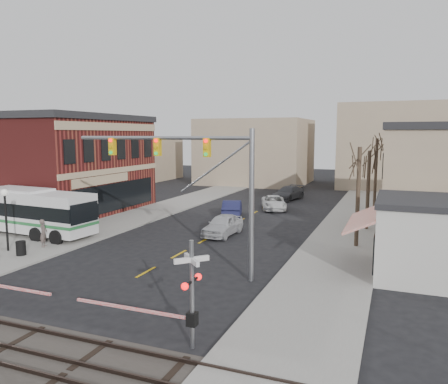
# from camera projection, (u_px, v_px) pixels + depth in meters

# --- Properties ---
(ground) EXTENTS (160.00, 160.00, 0.00)m
(ground) POSITION_uv_depth(u_px,v_px,m) (126.00, 283.00, 22.66)
(ground) COLOR black
(ground) RESTS_ON ground
(sidewalk_west) EXTENTS (5.00, 60.00, 0.12)m
(sidewalk_west) POSITION_uv_depth(u_px,v_px,m) (159.00, 210.00, 44.55)
(sidewalk_west) COLOR gray
(sidewalk_west) RESTS_ON ground
(sidewalk_east) EXTENTS (5.00, 60.00, 0.12)m
(sidewalk_east) POSITION_uv_depth(u_px,v_px,m) (352.00, 223.00, 37.63)
(sidewalk_east) COLOR gray
(sidewalk_east) RESTS_ON ground
(tree_east_a) EXTENTS (0.28, 0.28, 6.75)m
(tree_east_a) POSITION_uv_depth(u_px,v_px,m) (358.00, 197.00, 29.44)
(tree_east_a) COLOR #382B21
(tree_east_a) RESTS_ON sidewalk_east
(tree_east_b) EXTENTS (0.28, 0.28, 6.30)m
(tree_east_b) POSITION_uv_depth(u_px,v_px,m) (368.00, 190.00, 34.89)
(tree_east_b) COLOR #382B21
(tree_east_b) RESTS_ON sidewalk_east
(tree_east_c) EXTENTS (0.28, 0.28, 7.20)m
(tree_east_c) POSITION_uv_depth(u_px,v_px,m) (376.00, 176.00, 42.14)
(tree_east_c) COLOR #382B21
(tree_east_c) RESTS_ON sidewalk_east
(transit_bus) EXTENTS (13.37, 3.90, 3.40)m
(transit_bus) POSITION_uv_depth(u_px,v_px,m) (20.00, 210.00, 33.73)
(transit_bus) COLOR silver
(transit_bus) RESTS_ON ground
(traffic_signal_mast) EXTENTS (10.77, 0.30, 8.00)m
(traffic_signal_mast) POSITION_uv_depth(u_px,v_px,m) (200.00, 170.00, 23.42)
(traffic_signal_mast) COLOR gray
(traffic_signal_mast) RESTS_ON ground
(rr_crossing_east) EXTENTS (5.60, 1.36, 4.00)m
(rr_crossing_east) POSITION_uv_depth(u_px,v_px,m) (181.00, 294.00, 15.73)
(rr_crossing_east) COLOR gray
(rr_crossing_east) RESTS_ON ground
(street_lamp) EXTENTS (0.44, 0.44, 4.07)m
(street_lamp) POSITION_uv_depth(u_px,v_px,m) (5.00, 207.00, 28.21)
(street_lamp) COLOR black
(street_lamp) RESTS_ON sidewalk_west
(trash_bin) EXTENTS (0.60, 0.60, 0.90)m
(trash_bin) POSITION_uv_depth(u_px,v_px,m) (21.00, 248.00, 27.50)
(trash_bin) COLOR black
(trash_bin) RESTS_ON sidewalk_west
(car_a) EXTENTS (2.08, 4.79, 1.61)m
(car_a) POSITION_uv_depth(u_px,v_px,m) (223.00, 225.00, 33.44)
(car_a) COLOR #B6B7BB
(car_a) RESTS_ON ground
(car_b) EXTENTS (3.01, 5.07, 1.58)m
(car_b) POSITION_uv_depth(u_px,v_px,m) (232.00, 208.00, 41.07)
(car_b) COLOR #1B1D43
(car_b) RESTS_ON ground
(car_c) EXTENTS (3.86, 5.55, 1.41)m
(car_c) POSITION_uv_depth(u_px,v_px,m) (274.00, 203.00, 44.92)
(car_c) COLOR silver
(car_c) RESTS_ON ground
(car_d) EXTENTS (3.39, 5.80, 1.58)m
(car_d) POSITION_uv_depth(u_px,v_px,m) (288.00, 193.00, 51.74)
(car_d) COLOR #45464B
(car_d) RESTS_ON ground
(pedestrian_near) EXTENTS (0.68, 0.81, 1.88)m
(pedestrian_near) POSITION_uv_depth(u_px,v_px,m) (43.00, 233.00, 29.51)
(pedestrian_near) COLOR #5C4E4A
(pedestrian_near) RESTS_ON sidewalk_west
(pedestrian_far) EXTENTS (1.01, 0.95, 1.64)m
(pedestrian_far) POSITION_uv_depth(u_px,v_px,m) (60.00, 225.00, 32.60)
(pedestrian_far) COLOR #39365F
(pedestrian_far) RESTS_ON sidewalk_west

